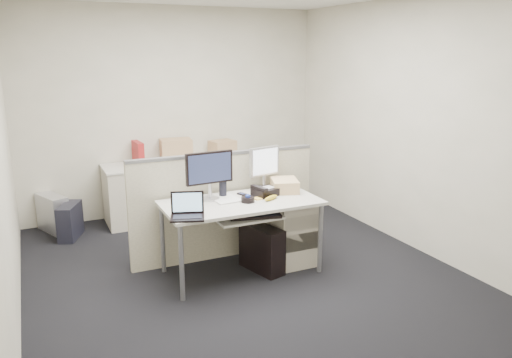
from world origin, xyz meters
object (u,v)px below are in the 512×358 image
monitor_main (209,176)px  desk_phone (266,192)px  laptop (187,207)px  desk (241,208)px

monitor_main → desk_phone: monitor_main is taller
monitor_main → laptop: bearing=-133.0°
monitor_main → desk_phone: 0.59m
desk → laptop: laptop is taller
laptop → monitor_main: bearing=70.0°
desk_phone → monitor_main: bearing=154.1°
monitor_main → desk_phone: bearing=-14.5°
desk → laptop: bearing=-155.7°
laptop → desk_phone: size_ratio=1.22×
desk → desk_phone: (0.30, 0.08, 0.10)m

